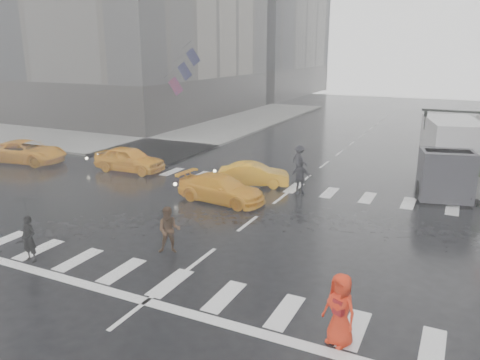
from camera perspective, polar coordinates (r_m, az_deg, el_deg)
The scene contains 16 objects.
ground at distance 20.58m, azimuth 0.95°, elevation -5.32°, with size 120.00×120.00×0.00m, color black.
sidewalk_nw at distance 45.09m, azimuth -12.31°, elevation 6.05°, with size 35.00×35.00×0.15m, color slate.
road_markings at distance 20.57m, azimuth 0.95°, elevation -5.30°, with size 18.00×48.00×0.01m, color silver, non-canonical shape.
planter_west at distance 26.43m, azimuth 22.75°, elevation 0.46°, with size 1.10×1.10×1.80m.
planter_mid at distance 26.43m, azimuth 27.05°, elevation -0.05°, with size 1.10×1.10×1.80m.
flag_cluster at distance 42.77m, azimuth -7.10°, elevation 13.29°, with size 2.87×3.06×4.69m.
pedestrian_black at distance 18.15m, azimuth -24.60°, elevation -4.37°, with size 0.98×1.00×2.43m.
pedestrian_brown at distance 17.65m, azimuth -8.63°, elevation -6.05°, with size 0.87×0.68×1.79m, color #402817.
pedestrian_orange at distance 12.62m, azimuth 12.10°, elevation -15.19°, with size 1.13×0.97×1.96m.
pedestrian_far_a at distance 24.47m, azimuth 7.42°, elevation 0.28°, with size 1.08×0.66×1.84m, color black.
pedestrian_far_b at distance 28.54m, azimuth 7.26°, elevation 2.46°, with size 1.16×0.64×1.79m, color black.
taxi_front at distance 29.82m, azimuth -13.32°, elevation 2.48°, with size 1.81×4.51×1.54m, color #FFA40D.
taxi_mid at distance 25.98m, azimuth 1.71°, elevation 0.68°, with size 1.36×3.89×1.28m, color #FFA40D.
taxi_rear at distance 23.27m, azimuth -2.31°, elevation -1.07°, with size 1.87×4.06×1.33m, color #FFA40D.
taxi_far at distance 34.36m, azimuth -24.62°, elevation 3.16°, with size 2.49×4.78×1.50m, color #FFA40D.
box_truck at distance 27.62m, azimuth 24.19°, elevation 2.97°, with size 2.57×6.84×3.63m.
Camera 1 is at (8.08, -17.42, 7.40)m, focal length 35.00 mm.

